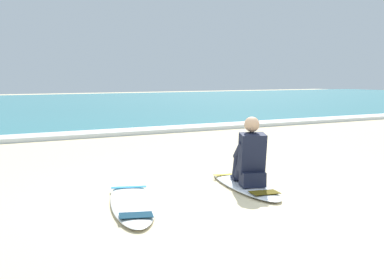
% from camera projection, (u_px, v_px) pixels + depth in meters
% --- Properties ---
extents(ground_plane, '(80.00, 80.00, 0.00)m').
position_uv_depth(ground_plane, '(250.00, 198.00, 6.36)').
color(ground_plane, beige).
extents(breaking_foam, '(80.00, 0.90, 0.11)m').
position_uv_depth(breaking_foam, '(77.00, 135.00, 12.78)').
color(breaking_foam, white).
rests_on(breaking_foam, ground).
extents(surfboard_main, '(0.96, 2.14, 0.08)m').
position_uv_depth(surfboard_main, '(244.00, 184.00, 7.02)').
color(surfboard_main, silver).
rests_on(surfboard_main, ground).
extents(surfer_seated, '(0.56, 0.77, 0.95)m').
position_uv_depth(surfer_seated, '(250.00, 159.00, 6.82)').
color(surfer_seated, black).
rests_on(surfer_seated, surfboard_main).
extents(surfboard_spare_near, '(1.26, 2.34, 0.08)m').
position_uv_depth(surfboard_spare_near, '(132.00, 202.00, 6.06)').
color(surfboard_spare_near, white).
rests_on(surfboard_spare_near, ground).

